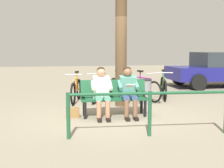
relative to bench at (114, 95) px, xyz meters
The scene contains 14 objects.
ground_plane 0.51m from the bench, 46.50° to the right, with size 40.00×40.00×0.00m, color gray.
bench is the anchor object (origin of this frame).
person_reading 0.39m from the bench, 150.82° to the left, with size 0.50×0.77×1.20m.
person_companion 0.39m from the bench, 25.17° to the left, with size 0.50×0.77×1.20m.
handbag 1.08m from the bench, ahead, with size 0.30×0.14×0.24m, color olive.
tree_trunk 1.79m from the bench, 110.76° to the right, with size 0.32×0.32×3.60m, color #4C3823.
litter_bin 1.77m from the bench, 133.18° to the right, with size 0.37×0.37×0.73m.
bicycle_silver 2.94m from the bench, 134.97° to the right, with size 0.60×1.63×0.94m.
bicycle_orange 2.34m from the bench, 125.25° to the right, with size 0.72×1.58×0.94m.
bicycle_green 2.23m from the bench, 106.09° to the right, with size 0.48×1.67×0.94m.
bicycle_red 2.01m from the bench, 88.33° to the right, with size 0.78×1.55×0.94m.
bicycle_black 2.12m from the bench, 68.46° to the right, with size 0.57×1.65×0.94m.
railing_fence 1.81m from the bench, 100.22° to the left, with size 3.07×0.29×0.85m.
parked_car 7.12m from the bench, 141.02° to the right, with size 4.21×2.04×1.47m.
Camera 1 is at (1.39, 6.90, 1.64)m, focal length 46.97 mm.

